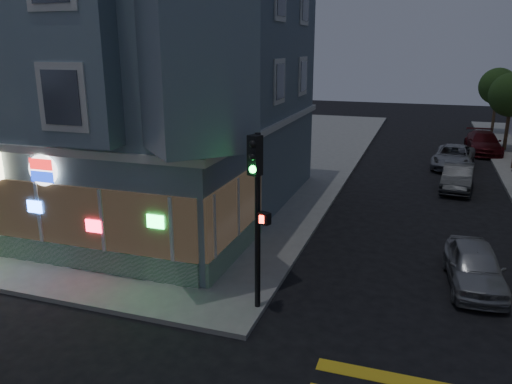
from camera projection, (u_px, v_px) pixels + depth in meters
The scene contains 10 objects.
ground at pixel (96, 363), 11.63m from camera, with size 120.00×120.00×0.00m, color black.
sidewalk_nw at pixel (132, 146), 36.68m from camera, with size 33.00×42.00×0.15m, color gray.
corner_building at pixel (122, 77), 21.83m from camera, with size 14.60×14.60×11.40m.
street_tree_near at pixel (512, 95), 34.02m from camera, with size 3.00×3.00×5.30m.
street_tree_far at pixel (498, 86), 41.29m from camera, with size 3.00×3.00×5.30m.
parked_car_a at pixel (475, 266), 15.22m from camera, with size 1.56×3.87×1.32m, color #9C9EA3.
parked_car_b at pixel (458, 177), 25.54m from camera, with size 1.42×4.09×1.35m, color #37393C.
parked_car_c at pixel (483, 143), 34.36m from camera, with size 2.04×5.02×1.46m, color #531218.
parked_car_d at pixel (454, 157), 30.30m from camera, with size 2.23×4.84×1.34m, color #91949A.
traffic_signal at pixel (257, 194), 12.87m from camera, with size 0.62×0.55×4.87m.
Camera 1 is at (6.77, -8.30, 7.11)m, focal length 35.00 mm.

